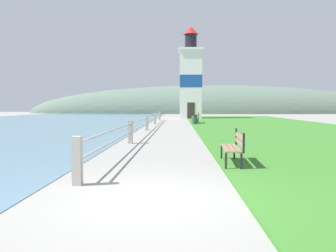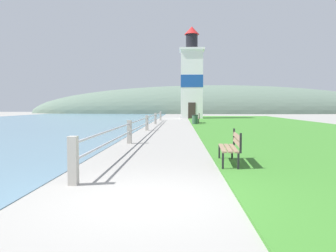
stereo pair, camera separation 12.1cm
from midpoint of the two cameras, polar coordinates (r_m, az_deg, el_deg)
ground_plane at (r=5.71m, az=-3.87°, el=-12.71°), size 160.00×160.00×0.00m
grass_verge at (r=24.25m, az=19.00°, el=-0.36°), size 12.00×53.13×0.06m
seawall_railing at (r=21.13m, az=-3.53°, el=0.80°), size 0.18×29.28×0.99m
park_bench_near at (r=8.92m, az=11.37°, el=-3.36°), size 0.58×1.70×0.94m
park_bench_midway at (r=29.57m, az=5.28°, el=1.47°), size 0.55×1.91×0.94m
lighthouse at (r=41.37m, az=4.21°, el=8.11°), size 3.07×3.07×11.41m
trash_bin at (r=27.72m, az=4.85°, el=1.10°), size 0.54×0.54×0.84m
distant_hillside at (r=71.27m, az=8.13°, el=2.21°), size 80.00×16.00×12.00m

